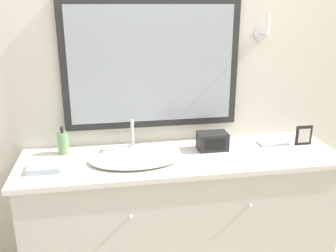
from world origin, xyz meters
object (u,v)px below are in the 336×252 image
(sink_basin, at_px, (135,158))
(appliance_box, at_px, (212,141))
(picture_frame, at_px, (304,135))
(soap_bottle, at_px, (63,143))

(sink_basin, xyz_separation_m, appliance_box, (0.51, 0.10, 0.04))
(sink_basin, distance_m, picture_frame, 1.13)
(sink_basin, bearing_deg, soap_bottle, 156.57)
(sink_basin, bearing_deg, appliance_box, 10.66)
(soap_bottle, distance_m, appliance_box, 0.94)
(appliance_box, height_order, picture_frame, picture_frame)
(soap_bottle, xyz_separation_m, picture_frame, (1.56, -0.12, -0.01))
(appliance_box, bearing_deg, soap_bottle, 174.42)
(sink_basin, height_order, appliance_box, sink_basin)
(appliance_box, bearing_deg, sink_basin, -169.34)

